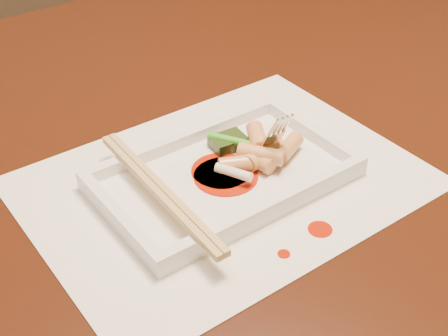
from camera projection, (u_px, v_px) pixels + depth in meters
table at (147, 213)px, 0.77m from camera, size 1.40×0.90×0.75m
placemat at (224, 182)px, 0.66m from camera, size 0.40×0.30×0.00m
sauce_splatter_a at (320, 229)px, 0.60m from camera, size 0.02×0.02×0.00m
sauce_splatter_b at (284, 254)px, 0.57m from camera, size 0.01×0.01×0.00m
plate_base at (224, 179)px, 0.66m from camera, size 0.26×0.16×0.01m
plate_rim_far at (185, 138)px, 0.70m from camera, size 0.26×0.01×0.01m
plate_rim_near at (269, 207)px, 0.60m from camera, size 0.26×0.01×0.01m
plate_rim_left at (119, 217)px, 0.59m from camera, size 0.01×0.14×0.01m
plate_rim_right at (312, 132)px, 0.71m from camera, size 0.01×0.14×0.01m
veg_piece at (228, 141)px, 0.69m from camera, size 0.04×0.03×0.01m
scallion_white at (234, 172)px, 0.64m from camera, size 0.03×0.04×0.01m
scallion_green at (244, 143)px, 0.68m from camera, size 0.05×0.08×0.01m
chopstick_a at (156, 191)px, 0.60m from camera, size 0.01×0.22×0.01m
chopstick_b at (163, 188)px, 0.61m from camera, size 0.01×0.22×0.01m
fork at (268, 87)px, 0.65m from camera, size 0.09×0.10×0.14m
sauce_blob_0 at (226, 176)px, 0.65m from camera, size 0.07×0.07×0.00m
sauce_blob_1 at (221, 170)px, 0.66m from camera, size 0.06×0.06×0.00m
sauce_blob_2 at (222, 174)px, 0.65m from camera, size 0.05×0.05×0.00m
rice_cake_0 at (257, 159)px, 0.66m from camera, size 0.02×0.04×0.02m
rice_cake_1 at (288, 148)px, 0.68m from camera, size 0.05×0.03×0.02m
rice_cake_2 at (257, 138)px, 0.68m from camera, size 0.04×0.05×0.02m
rice_cake_3 at (263, 154)px, 0.67m from camera, size 0.05×0.03×0.02m
rice_cake_4 at (237, 164)px, 0.65m from camera, size 0.04×0.03×0.02m
rice_cake_5 at (261, 154)px, 0.66m from camera, size 0.04×0.05×0.02m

